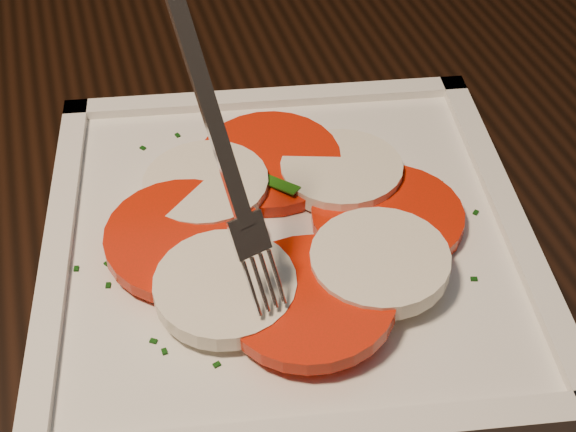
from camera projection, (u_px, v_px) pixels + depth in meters
name	position (u px, v px, depth m)	size (l,w,h in m)	color
table	(264.00, 343.00, 0.53)	(1.26, 0.89, 0.75)	black
plate	(288.00, 245.00, 0.45)	(0.27, 0.27, 0.01)	white
caprese_salad	(288.00, 224.00, 0.44)	(0.23, 0.20, 0.02)	red
fork	(212.00, 140.00, 0.37)	(0.03, 0.08, 0.14)	white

